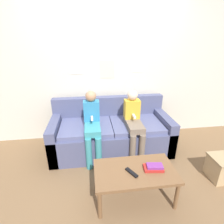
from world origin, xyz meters
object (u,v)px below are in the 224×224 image
at_px(coffee_table, 135,173).
at_px(couch, 111,133).
at_px(person_left, 92,123).
at_px(person_right, 134,121).
at_px(tv_remote, 132,173).
at_px(storage_box, 224,168).

bearing_deg(coffee_table, couch, 97.40).
height_order(couch, person_left, person_left).
xyz_separation_m(couch, coffee_table, (0.14, -1.07, 0.07)).
bearing_deg(person_right, coffee_table, -102.52).
distance_m(couch, tv_remote, 1.12).
bearing_deg(coffee_table, storage_box, 6.54).
relative_size(coffee_table, person_right, 0.88).
distance_m(person_left, person_right, 0.64).
distance_m(coffee_table, person_right, 0.91).
height_order(person_right, tv_remote, person_right).
xyz_separation_m(couch, tv_remote, (0.09, -1.11, 0.12)).
distance_m(coffee_table, storage_box, 1.31).
relative_size(coffee_table, tv_remote, 5.53).
distance_m(coffee_table, person_left, 1.00).
xyz_separation_m(coffee_table, tv_remote, (-0.05, -0.04, 0.06)).
bearing_deg(person_left, coffee_table, -62.35).
bearing_deg(person_left, person_right, -0.25).
bearing_deg(couch, person_right, -32.78).
bearing_deg(couch, coffee_table, -82.60).
xyz_separation_m(person_right, tv_remote, (-0.24, -0.90, -0.18)).
xyz_separation_m(person_left, tv_remote, (0.40, -0.91, -0.19)).
distance_m(couch, storage_box, 1.70).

